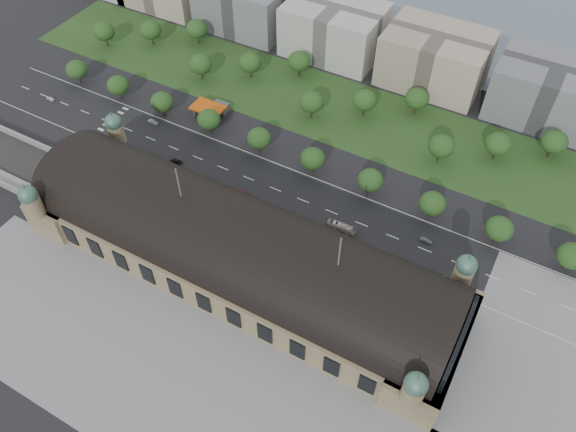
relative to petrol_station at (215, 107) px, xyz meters
The scene contains 49 objects.
ground 84.71m from the petrol_station, 50.45° to the right, with size 900.00×900.00×0.00m, color black.
station 84.98m from the petrol_station, 50.45° to the right, with size 150.00×48.40×44.30m.
track_cutting 87.79m from the petrol_station, 129.73° to the right, with size 70.00×24.00×3.10m.
plaza_south 126.63m from the petrol_station, 59.68° to the right, with size 190.00×48.00×0.12m, color gray.
plaza_east 169.97m from the petrol_station, 22.59° to the right, with size 56.00×100.00×0.12m, color gray.
road_slab 43.62m from the petrol_station, 38.82° to the right, with size 260.00×26.00×0.10m, color black.
grass_belt 47.86m from the petrol_station, 35.47° to the left, with size 300.00×45.00×0.10m, color #28471C.
petrol_station is the anchor object (origin of this frame).
office_2 73.13m from the petrol_station, 111.07° to the left, with size 45.00×32.00×24.00m, color gray.
office_3 72.38m from the petrol_station, 70.56° to the left, with size 45.00×32.00×24.00m, color #BBB8B1.
office_4 100.64m from the petrol_station, 42.50° to the left, with size 45.00×32.00×24.00m, color #BCA993.
office_5 141.49m from the petrol_station, 28.66° to the left, with size 45.00×32.00×24.00m, color gray.
tree_row_0 67.38m from the petrol_station, 169.47° to the right, with size 9.60×9.60×11.52m.
tree_row_1 44.08m from the petrol_station, 163.73° to the right, with size 9.60×9.60×11.52m.
tree_row_2 22.32m from the petrol_station, 145.83° to the right, with size 9.60×9.60×11.52m.
tree_row_3 14.35m from the petrol_station, 64.33° to the right, with size 9.60×9.60×11.52m.
tree_row_4 32.64m from the petrol_station, 22.33° to the right, with size 9.60×9.60×11.52m.
tree_row_5 55.47m from the petrol_station, 12.84° to the right, with size 9.60×9.60×11.52m.
tree_row_6 78.99m from the petrol_station, ahead, with size 9.60×9.60×11.52m.
tree_row_7 102.74m from the petrol_station, ahead, with size 9.60×9.60×11.52m.
tree_row_8 126.58m from the petrol_station, ahead, with size 9.60×9.60×11.52m.
tree_row_9 150.47m from the petrol_station, ahead, with size 9.60×9.60×11.52m.
tree_belt_0 78.30m from the petrol_station, 166.89° to the left, with size 10.40×10.40×12.48m.
tree_belt_1 64.57m from the petrol_station, 152.50° to the left, with size 10.40×10.40×12.48m.
tree_belt_2 56.72m from the petrol_station, 132.40° to the left, with size 10.40×10.40×12.48m.
tree_belt_3 26.54m from the petrol_station, 137.15° to the left, with size 10.40×10.40×12.48m.
tree_belt_4 30.15m from the petrol_station, 90.18° to the left, with size 10.40×10.40×12.48m.
tree_belt_5 46.08m from the petrol_station, 65.62° to the left, with size 10.40×10.40×12.48m.
tree_belt_6 42.15m from the petrol_station, 25.05° to the left, with size 10.40×10.40×12.48m.
tree_belt_7 64.40m from the petrol_station, 27.57° to the left, with size 10.40×10.40×12.48m.
tree_belt_8 86.76m from the petrol_station, 28.79° to the left, with size 10.40×10.40×12.48m.
tree_belt_9 96.68m from the petrol_station, 10.57° to the left, with size 10.40×10.40×12.48m.
tree_belt_10 117.83m from the petrol_station, 14.62° to the left, with size 10.40×10.40×12.48m.
tree_belt_11 139.39m from the petrol_station, 17.43° to the left, with size 10.40×10.40×12.48m.
traffic_car_0 74.90m from the petrol_station, 157.90° to the right, with size 1.71×4.26×1.45m, color silver.
traffic_car_1 27.06m from the petrol_station, 135.67° to the right, with size 1.59×4.57×1.50m, color #919599.
traffic_car_2 34.02m from the petrol_station, 83.32° to the right, with size 2.26×4.90×1.36m, color black.
traffic_car_5 107.60m from the petrol_station, 12.82° to the right, with size 1.58×4.53×1.49m, color #53565A.
traffic_car_6 119.58m from the petrol_station, 17.71° to the right, with size 2.52×5.47×1.52m, color silver.
parked_car_0 48.05m from the petrol_station, 122.93° to the right, with size 1.36×3.90×1.28m, color black.
parked_car_1 47.17m from the petrol_station, 119.18° to the right, with size 2.34×5.07×1.41m, color maroon.
parked_car_2 42.97m from the petrol_station, 71.72° to the right, with size 2.06×5.07×1.47m, color #1B2B4D.
parked_car_3 43.23m from the petrol_station, 68.93° to the right, with size 1.56×3.87×1.32m, color #4F5156.
parked_car_4 41.10m from the petrol_station, 98.09° to the right, with size 1.34×3.86×1.27m, color silver.
parked_car_5 48.26m from the petrol_station, 56.68° to the right, with size 2.11×4.57×1.27m, color gray.
parked_car_6 41.33m from the petrol_station, 77.47° to the right, with size 1.97×4.84×1.40m, color black.
bus_west 51.38m from the petrol_station, 48.19° to the right, with size 3.00×12.83×3.57m, color red.
bus_mid 83.40m from the petrol_station, 23.53° to the right, with size 2.46×10.50×2.93m, color silver.
bus_east 96.03m from the petrol_station, 23.50° to the right, with size 2.78×11.88×3.31m, color beige.
Camera 1 is at (68.21, -89.29, 155.06)m, focal length 35.00 mm.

